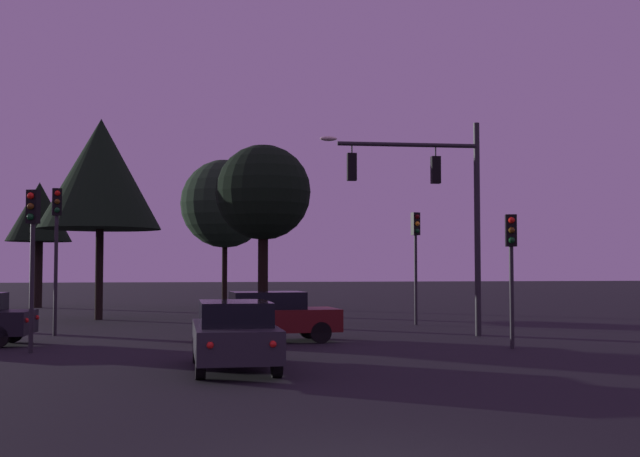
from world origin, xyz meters
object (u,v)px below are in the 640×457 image
(traffic_signal_mast_arm, at_px, (435,194))
(traffic_light_far_side, at_px, (56,232))
(car_crossing_right, at_px, (271,316))
(tree_lot_edge, at_px, (225,204))
(car_nearside_lane, at_px, (234,334))
(tree_right_cluster, at_px, (39,213))
(traffic_light_corner_right, at_px, (416,245))
(tree_center_horizon, at_px, (263,193))
(tree_behind_sign, at_px, (101,174))
(traffic_light_median, at_px, (511,253))
(traffic_light_corner_left, at_px, (32,237))

(traffic_signal_mast_arm, xyz_separation_m, traffic_light_far_side, (-12.38, 2.18, -1.26))
(car_crossing_right, bearing_deg, tree_lot_edge, 91.93)
(car_nearside_lane, bearing_deg, tree_right_cluster, 108.89)
(traffic_light_corner_right, height_order, car_crossing_right, traffic_light_corner_right)
(tree_center_horizon, relative_size, tree_right_cluster, 1.00)
(tree_behind_sign, bearing_deg, traffic_signal_mast_arm, -39.99)
(traffic_light_corner_right, xyz_separation_m, tree_right_cluster, (-17.27, 15.65, 2.16))
(traffic_light_corner_right, bearing_deg, tree_lot_edge, 116.19)
(traffic_light_median, bearing_deg, tree_right_cluster, 125.26)
(traffic_signal_mast_arm, bearing_deg, car_nearside_lane, -133.69)
(traffic_signal_mast_arm, xyz_separation_m, car_crossing_right, (-5.53, -0.95, -3.90))
(tree_lot_edge, bearing_deg, tree_behind_sign, -121.88)
(car_nearside_lane, xyz_separation_m, tree_right_cluster, (-9.55, 27.91, 4.50))
(traffic_signal_mast_arm, xyz_separation_m, tree_lot_edge, (-6.21, 19.19, 1.12))
(traffic_light_far_side, bearing_deg, traffic_signal_mast_arm, -9.97)
(traffic_light_corner_left, xyz_separation_m, traffic_light_median, (13.04, -0.96, -0.39))
(traffic_signal_mast_arm, bearing_deg, traffic_light_corner_left, -165.88)
(traffic_signal_mast_arm, xyz_separation_m, tree_behind_sign, (-11.92, 10.00, 1.61))
(traffic_light_corner_right, distance_m, traffic_light_far_side, 13.46)
(traffic_light_median, bearing_deg, tree_lot_edge, 107.12)
(traffic_signal_mast_arm, xyz_separation_m, traffic_light_corner_left, (-12.10, -3.04, -1.63))
(tree_center_horizon, relative_size, tree_lot_edge, 0.84)
(traffic_light_corner_right, height_order, traffic_light_median, traffic_light_corner_right)
(traffic_signal_mast_arm, xyz_separation_m, tree_center_horizon, (-5.25, 5.20, 0.42))
(tree_lot_edge, bearing_deg, traffic_light_corner_left, -104.85)
(traffic_light_median, height_order, tree_lot_edge, tree_lot_edge)
(traffic_light_corner_right, xyz_separation_m, traffic_light_far_side, (-13.16, -2.82, 0.30))
(traffic_light_corner_right, bearing_deg, tree_right_cluster, 137.81)
(car_crossing_right, xyz_separation_m, tree_behind_sign, (-6.39, 10.96, 5.51))
(traffic_light_corner_right, bearing_deg, traffic_light_median, -88.98)
(traffic_light_corner_right, distance_m, tree_center_horizon, 6.34)
(traffic_light_far_side, height_order, tree_center_horizon, tree_center_horizon)
(car_nearside_lane, relative_size, tree_center_horizon, 0.61)
(traffic_light_far_side, height_order, tree_right_cluster, tree_right_cluster)
(traffic_light_far_side, bearing_deg, traffic_light_corner_left, -86.95)
(traffic_signal_mast_arm, height_order, car_crossing_right, traffic_signal_mast_arm)
(traffic_signal_mast_arm, distance_m, traffic_light_corner_left, 12.59)
(tree_behind_sign, bearing_deg, tree_lot_edge, 58.12)
(tree_center_horizon, bearing_deg, traffic_light_corner_right, -1.95)
(traffic_light_corner_left, distance_m, traffic_light_median, 13.08)
(traffic_light_median, distance_m, car_nearside_lane, 8.73)
(traffic_light_corner_left, xyz_separation_m, tree_lot_edge, (5.90, 22.23, 2.75))
(car_crossing_right, distance_m, tree_center_horizon, 7.53)
(traffic_signal_mast_arm, bearing_deg, tree_right_cluster, 128.62)
(traffic_light_corner_right, xyz_separation_m, tree_lot_edge, (-6.98, 14.19, 2.69))
(traffic_light_corner_right, bearing_deg, car_crossing_right, -136.66)
(traffic_light_median, bearing_deg, traffic_light_far_side, 155.10)
(traffic_light_corner_left, xyz_separation_m, tree_behind_sign, (0.18, 13.05, 3.24))
(traffic_signal_mast_arm, height_order, tree_center_horizon, traffic_signal_mast_arm)
(tree_behind_sign, bearing_deg, traffic_light_median, -47.45)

